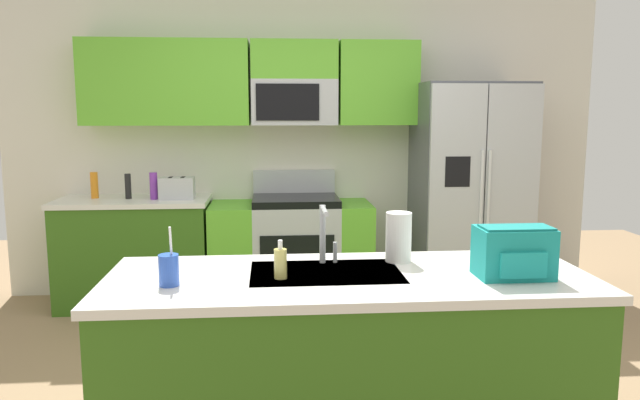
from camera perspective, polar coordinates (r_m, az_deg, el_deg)
ground_plane at (r=3.65m, az=0.62°, el=-18.01°), size 9.00×9.00×0.00m
kitchen_wall_unit at (r=5.34m, az=-2.98°, el=6.84°), size 5.20×0.43×2.60m
back_counter at (r=5.31m, az=-17.03°, el=-4.67°), size 1.24×0.63×0.90m
range_oven at (r=5.19m, az=-2.73°, el=-4.69°), size 1.36×0.61×1.10m
refrigerator at (r=5.30m, az=13.91°, el=0.65°), size 0.90×0.76×1.85m
island_counter at (r=2.87m, az=2.68°, el=-15.64°), size 2.16×0.82×0.90m
toaster at (r=5.10m, az=-13.35°, el=1.10°), size 0.28×0.16×0.18m
pepper_mill at (r=5.22m, az=-17.67°, el=1.24°), size 0.05×0.05×0.21m
bottle_purple at (r=5.13m, az=-15.43°, el=1.29°), size 0.06×0.06×0.22m
bottle_orange at (r=5.34m, az=-20.53°, el=1.32°), size 0.06×0.06×0.22m
sink_faucet at (r=2.85m, az=0.41°, el=-2.80°), size 0.08×0.21×0.28m
drink_cup_blue at (r=2.61m, az=-14.08°, el=-6.41°), size 0.08×0.08×0.25m
soap_dispenser at (r=2.64m, az=-3.76°, el=-5.95°), size 0.06×0.06×0.17m
paper_towel_roll at (r=2.94m, az=7.43°, el=-3.49°), size 0.12×0.12×0.24m
backpack at (r=2.78m, az=17.85°, el=-4.62°), size 0.32×0.22×0.23m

